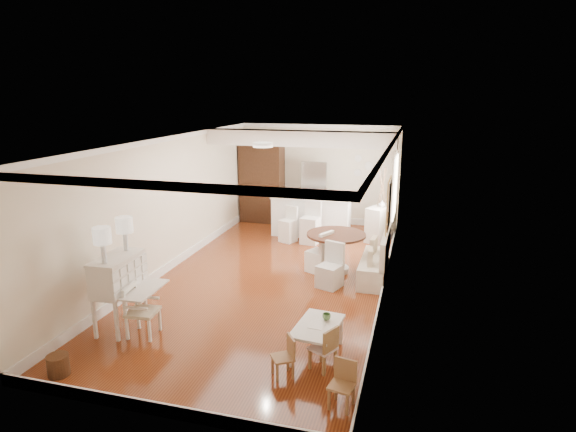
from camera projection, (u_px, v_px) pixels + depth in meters
The scene contains 20 objects.
room at pixel (278, 179), 9.61m from camera, with size 9.00×9.04×2.82m.
secretary_bureau at pixel (119, 292), 7.60m from camera, with size 0.94×0.96×1.20m, color white.
gustavian_armchair at pixel (143, 311), 7.40m from camera, with size 0.47×0.47×0.81m, color white.
wicker_basket at pixel (58, 365), 6.41m from camera, with size 0.29×0.29×0.29m, color #4B2B17.
kids_table at pixel (317, 340), 6.87m from camera, with size 0.57×0.95×0.47m, color white.
kids_chair_a at pixel (283, 357), 6.34m from camera, with size 0.28×0.28×0.57m, color #9D7047.
kids_chair_b at pixel (323, 347), 6.50m from camera, with size 0.31×0.31×0.65m, color #9E7748.
kids_chair_c at pixel (342, 385), 5.71m from camera, with size 0.29×0.29×0.59m, color #A17349.
banquette at pixel (374, 256), 9.64m from camera, with size 0.52×1.60×0.98m, color silver.
dining_table at pixel (336, 253), 10.03m from camera, with size 1.22×1.22×0.84m, color #482317.
slip_chair_near at pixel (330, 266), 9.24m from camera, with size 0.41×0.43×0.87m, color silver.
slip_chair_far at pixel (319, 251), 10.04m from camera, with size 0.42×0.44×0.90m, color white.
breakfast_counter at pixel (311, 217), 12.55m from camera, with size 2.05×0.65×1.03m, color white.
bar_stool_left at pixel (288, 224), 12.06m from camera, with size 0.36×0.36×0.89m, color white.
bar_stool_right at pixel (310, 223), 11.91m from camera, with size 0.42×0.42×1.06m, color white.
pantry_cabinet at pixel (262, 182), 13.84m from camera, with size 1.20×0.60×2.30m, color #381E11.
fridge at pixel (327, 195), 13.38m from camera, with size 0.75×0.65×1.80m, color silver.
sideboard at pixel (380, 223), 12.19m from camera, with size 0.41×0.92×0.88m, color silver.
pencil_cup at pixel (327, 317), 6.95m from camera, with size 0.12×0.12×0.09m, color #5C8E53.
branch_vase at pixel (382, 204), 12.01m from camera, with size 0.16×0.16×0.17m, color silver.
Camera 1 is at (2.75, -8.77, 3.68)m, focal length 30.00 mm.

